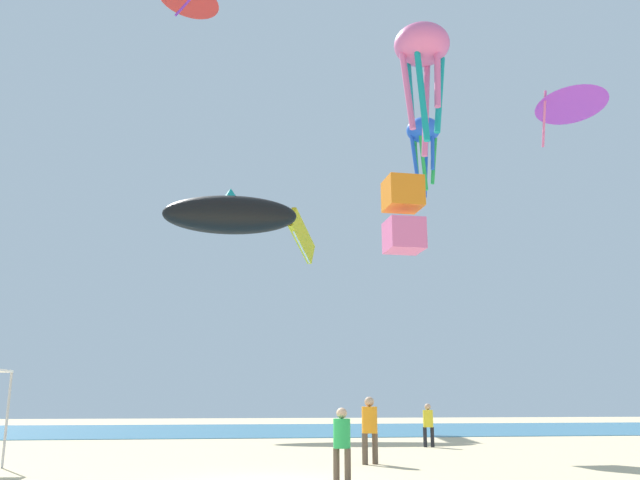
% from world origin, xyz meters
% --- Properties ---
extents(ocean_strip, '(110.00, 18.95, 0.03)m').
position_xyz_m(ocean_strip, '(0.00, 27.35, 0.01)').
color(ocean_strip, teal).
rests_on(ocean_strip, ground).
extents(person_near_tent, '(0.39, 0.39, 1.62)m').
position_xyz_m(person_near_tent, '(1.66, -0.08, 0.95)').
color(person_near_tent, brown).
rests_on(person_near_tent, ground).
extents(person_central, '(0.49, 0.45, 1.89)m').
position_xyz_m(person_central, '(3.20, 4.19, 1.11)').
color(person_central, brown).
rests_on(person_central, ground).
extents(person_rightmost, '(0.44, 0.39, 1.66)m').
position_xyz_m(person_rightmost, '(6.99, 10.99, 0.97)').
color(person_rightmost, black).
rests_on(person_rightmost, ground).
extents(kite_octopus_pink, '(3.83, 3.83, 6.47)m').
position_xyz_m(kite_octopus_pink, '(8.12, 13.55, 18.54)').
color(kite_octopus_pink, pink).
extents(kite_parafoil_yellow, '(2.30, 4.55, 2.95)m').
position_xyz_m(kite_parafoil_yellow, '(3.74, 27.41, 12.28)').
color(kite_parafoil_yellow, yellow).
extents(kite_inflatable_black, '(8.36, 2.94, 3.07)m').
position_xyz_m(kite_inflatable_black, '(-1.02, 24.92, 12.96)').
color(kite_inflatable_black, black).
extents(kite_box_orange, '(1.48, 1.49, 2.97)m').
position_xyz_m(kite_box_orange, '(5.77, 9.27, 8.90)').
color(kite_box_orange, orange).
extents(kite_octopus_blue, '(2.87, 2.87, 4.85)m').
position_xyz_m(kite_octopus_blue, '(10.57, 21.81, 17.67)').
color(kite_octopus_blue, blue).
extents(kite_delta_purple, '(3.18, 3.22, 2.64)m').
position_xyz_m(kite_delta_purple, '(13.15, 9.11, 14.18)').
color(kite_delta_purple, purple).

